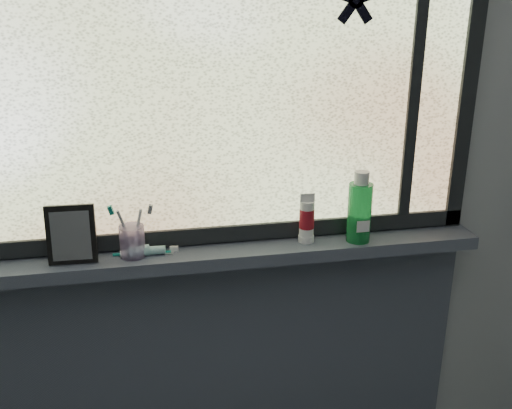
{
  "coord_description": "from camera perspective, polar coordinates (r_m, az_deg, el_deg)",
  "views": [
    {
      "loc": [
        -0.19,
        -0.32,
        1.73
      ],
      "look_at": [
        0.08,
        1.05,
        1.22
      ],
      "focal_mm": 40.0,
      "sensor_mm": 36.0,
      "label": 1
    }
  ],
  "objects": [
    {
      "name": "toothpaste_tube",
      "position": [
        1.69,
        -10.94,
        -4.53
      ],
      "size": [
        0.19,
        0.05,
        0.03
      ],
      "primitive_type": null,
      "rotation": [
        0.0,
        0.0,
        0.06
      ],
      "color": "white",
      "rests_on": "windowsill"
    },
    {
      "name": "sill_apron",
      "position": [
        2.03,
        -3.55,
        -17.48
      ],
      "size": [
        1.62,
        0.02,
        0.98
      ],
      "primitive_type": "cube",
      "color": "#444B5B",
      "rests_on": "floor"
    },
    {
      "name": "mouthwash_bottle",
      "position": [
        1.75,
        10.34,
        -0.22
      ],
      "size": [
        0.09,
        0.09,
        0.18
      ],
      "primitive_type": "cylinder",
      "rotation": [
        0.0,
        0.0,
        0.25
      ],
      "color": "green",
      "rests_on": "windowsill"
    },
    {
      "name": "windowsill",
      "position": [
        1.72,
        -3.66,
        -5.05
      ],
      "size": [
        1.62,
        0.14,
        0.04
      ],
      "primitive_type": "cube",
      "color": "#444B5B",
      "rests_on": "wall_back"
    },
    {
      "name": "starfish_sticker",
      "position": [
        1.69,
        9.96,
        19.49
      ],
      "size": [
        0.15,
        0.02,
        0.15
      ],
      "primitive_type": null,
      "color": "black",
      "rests_on": "window_pane"
    },
    {
      "name": "frame_mullion",
      "position": [
        1.79,
        15.67,
        12.97
      ],
      "size": [
        0.03,
        0.03,
        1.0
      ],
      "primitive_type": "cube",
      "color": "black",
      "rests_on": "wall_back"
    },
    {
      "name": "cream_tube",
      "position": [
        1.73,
        5.1,
        -1.18
      ],
      "size": [
        0.05,
        0.05,
        0.11
      ],
      "primitive_type": "cylinder",
      "rotation": [
        0.0,
        0.0,
        -0.11
      ],
      "color": "silver",
      "rests_on": "windowsill"
    },
    {
      "name": "window_pane",
      "position": [
        1.62,
        -4.32,
        12.98
      ],
      "size": [
        1.5,
        0.01,
        1.0
      ],
      "primitive_type": "cube",
      "color": "silver",
      "rests_on": "wall_back"
    },
    {
      "name": "frame_bottom",
      "position": [
        1.74,
        -3.9,
        -2.9
      ],
      "size": [
        1.6,
        0.03,
        0.05
      ],
      "primitive_type": "cube",
      "color": "black",
      "rests_on": "windowsill"
    },
    {
      "name": "toothbrush_lying",
      "position": [
        1.7,
        -11.33,
        -4.73
      ],
      "size": [
        0.21,
        0.03,
        0.01
      ],
      "primitive_type": null,
      "rotation": [
        0.0,
        0.0,
        -0.07
      ],
      "color": "#0D766B",
      "rests_on": "windowsill"
    },
    {
      "name": "toothbrush_cup",
      "position": [
        1.68,
        -12.27,
        -3.61
      ],
      "size": [
        0.08,
        0.08,
        0.09
      ],
      "primitive_type": "cylinder",
      "rotation": [
        0.0,
        0.0,
        -0.07
      ],
      "color": "#CCADE5",
      "rests_on": "windowsill"
    },
    {
      "name": "frame_right",
      "position": [
        1.87,
        20.6,
        12.74
      ],
      "size": [
        0.05,
        0.03,
        1.1
      ],
      "primitive_type": "cube",
      "color": "black",
      "rests_on": "wall_back"
    },
    {
      "name": "wall_back",
      "position": [
        1.7,
        -4.17,
        3.67
      ],
      "size": [
        3.0,
        0.01,
        2.5
      ],
      "primitive_type": "cube",
      "color": "#9EA3A8",
      "rests_on": "ground"
    },
    {
      "name": "vanity_mirror",
      "position": [
        1.67,
        -17.99,
        -2.87
      ],
      "size": [
        0.14,
        0.07,
        0.17
      ],
      "primitive_type": "cube",
      "rotation": [
        0.0,
        0.0,
        -0.04
      ],
      "color": "black",
      "rests_on": "windowsill"
    }
  ]
}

